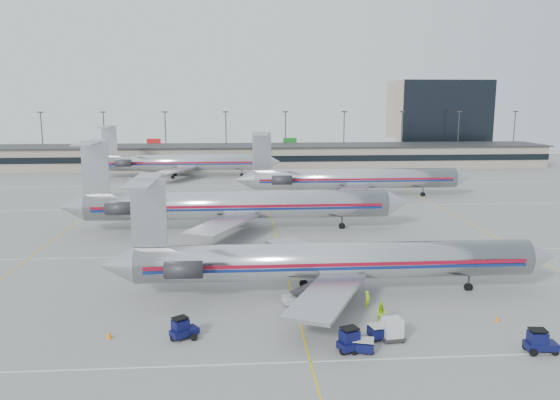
{
  "coord_description": "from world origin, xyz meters",
  "views": [
    {
      "loc": [
        -4.84,
        -54.07,
        18.42
      ],
      "look_at": [
        0.74,
        22.0,
        4.5
      ],
      "focal_mm": 35.0,
      "sensor_mm": 36.0,
      "label": 1
    }
  ],
  "objects": [
    {
      "name": "ramp_worker_far",
      "position": [
        6.72,
        -11.94,
        0.98
      ],
      "size": [
        1.02,
        0.84,
        1.96
      ],
      "primitive_type": "imported",
      "rotation": [
        0.0,
        0.0,
        -0.1
      ],
      "color": "#9DD814",
      "rests_on": "ground"
    },
    {
      "name": "uld_container",
      "position": [
        6.8,
        -14.93,
        0.91
      ],
      "size": [
        1.85,
        1.6,
        1.79
      ],
      "rotation": [
        0.0,
        0.0,
        0.12
      ],
      "color": "#2D2D30",
      "rests_on": "ground"
    },
    {
      "name": "jet_third_row",
      "position": [
        16.28,
        48.6,
        3.67
      ],
      "size": [
        46.2,
        28.42,
        12.63
      ],
      "color": "silver",
      "rests_on": "ground"
    },
    {
      "name": "jet_foreground",
      "position": [
        3.26,
        -4.3,
        3.36
      ],
      "size": [
        44.25,
        26.05,
        11.58
      ],
      "color": "silver",
      "rests_on": "ground"
    },
    {
      "name": "belt_loader",
      "position": [
        1.02,
        -6.54,
        0.67
      ],
      "size": [
        4.89,
        2.36,
        2.5
      ],
      "rotation": [
        0.0,
        0.0,
        0.24
      ],
      "color": "#A3A3A3",
      "rests_on": "ground"
    },
    {
      "name": "light_mast_row",
      "position": [
        0.0,
        112.0,
        8.58
      ],
      "size": [
        163.6,
        0.4,
        15.28
      ],
      "color": "#38383D",
      "rests_on": "ground"
    },
    {
      "name": "cone_right",
      "position": [
        16.74,
        -11.91,
        0.27
      ],
      "size": [
        0.43,
        0.43,
        0.53
      ],
      "primitive_type": "cone",
      "rotation": [
        0.0,
        0.0,
        -0.1
      ],
      "color": "orange",
      "rests_on": "ground"
    },
    {
      "name": "cart_inner",
      "position": [
        6.09,
        -14.48,
        0.59
      ],
      "size": [
        2.21,
        1.73,
        1.12
      ],
      "rotation": [
        0.0,
        0.0,
        0.21
      ],
      "color": "#0A0D39",
      "rests_on": "ground"
    },
    {
      "name": "tug_right",
      "position": [
        17.06,
        -17.83,
        0.85
      ],
      "size": [
        2.37,
        1.32,
        1.86
      ],
      "rotation": [
        0.0,
        0.0,
        -0.08
      ],
      "color": "#0A0D39",
      "rests_on": "ground"
    },
    {
      "name": "distant_building",
      "position": [
        62.0,
        128.0,
        12.5
      ],
      "size": [
        30.0,
        20.0,
        25.0
      ],
      "primitive_type": "cube",
      "color": "tan",
      "rests_on": "ground"
    },
    {
      "name": "cone_left",
      "position": [
        -15.29,
        -12.98,
        0.32
      ],
      "size": [
        0.51,
        0.51,
        0.64
      ],
      "primitive_type": "cone",
      "rotation": [
        0.0,
        0.0,
        -0.09
      ],
      "color": "orange",
      "rests_on": "ground"
    },
    {
      "name": "jet_second_row",
      "position": [
        -6.16,
        22.65,
        3.8
      ],
      "size": [
        50.03,
        29.46,
        13.1
      ],
      "color": "silver",
      "rests_on": "ground"
    },
    {
      "name": "ramp_worker_near",
      "position": [
        6.42,
        -8.14,
        0.8
      ],
      "size": [
        0.69,
        0.67,
        1.59
      ],
      "primitive_type": "imported",
      "rotation": [
        0.0,
        0.0,
        0.7
      ],
      "color": "#C9F016",
      "rests_on": "ground"
    },
    {
      "name": "cart_outer",
      "position": [
        3.98,
        -16.74,
        0.54
      ],
      "size": [
        2.04,
        1.65,
        1.01
      ],
      "rotation": [
        0.0,
        0.0,
        -0.28
      ],
      "color": "#0A0D39",
      "rests_on": "ground"
    },
    {
      "name": "jet_back_row",
      "position": [
        -18.91,
        79.19,
        3.67
      ],
      "size": [
        46.23,
        28.44,
        12.64
      ],
      "color": "silver",
      "rests_on": "ground"
    },
    {
      "name": "apron_markings",
      "position": [
        0.0,
        10.0,
        0.01
      ],
      "size": [
        160.0,
        0.15,
        0.02
      ],
      "primitive_type": "cube",
      "color": "silver",
      "rests_on": "ground"
    },
    {
      "name": "tug_center",
      "position": [
        3.25,
        -16.61,
        0.87
      ],
      "size": [
        2.61,
        1.97,
        1.9
      ],
      "rotation": [
        0.0,
        0.0,
        0.39
      ],
      "color": "#0A0D39",
      "rests_on": "ground"
    },
    {
      "name": "tug_left",
      "position": [
        -9.52,
        -13.39,
        0.8
      ],
      "size": [
        2.39,
        2.12,
        1.76
      ],
      "rotation": [
        0.0,
        0.0,
        0.61
      ],
      "color": "#0A0D39",
      "rests_on": "ground"
    },
    {
      "name": "ground",
      "position": [
        0.0,
        0.0,
        0.0
      ],
      "size": [
        260.0,
        260.0,
        0.0
      ],
      "primitive_type": "plane",
      "color": "gray",
      "rests_on": "ground"
    },
    {
      "name": "terminal",
      "position": [
        0.0,
        97.97,
        3.16
      ],
      "size": [
        162.0,
        17.0,
        6.25
      ],
      "color": "gray",
      "rests_on": "ground"
    }
  ]
}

